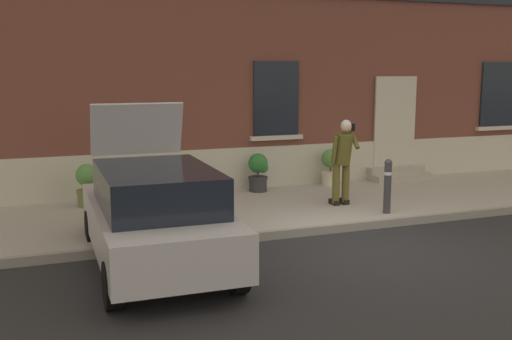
{
  "coord_description": "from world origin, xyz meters",
  "views": [
    {
      "loc": [
        -5.01,
        -8.36,
        2.89
      ],
      "look_at": [
        -1.22,
        1.6,
        1.1
      ],
      "focal_mm": 42.67,
      "sensor_mm": 36.0,
      "label": 1
    }
  ],
  "objects_px": {
    "person_on_phone": "(343,157)",
    "planter_terracotta": "(180,179)",
    "planter_cream": "(331,166)",
    "planter_olive": "(88,184)",
    "bollard_far_left": "(200,199)",
    "hatchback_car_silver": "(156,214)",
    "bollard_near_person": "(388,184)",
    "planter_charcoal": "(258,171)"
  },
  "relations": [
    {
      "from": "bollard_near_person",
      "to": "planter_olive",
      "type": "distance_m",
      "value": 5.9
    },
    {
      "from": "planter_olive",
      "to": "planter_terracotta",
      "type": "relative_size",
      "value": 1.0
    },
    {
      "from": "bollard_far_left",
      "to": "person_on_phone",
      "type": "bearing_deg",
      "value": 15.57
    },
    {
      "from": "planter_cream",
      "to": "person_on_phone",
      "type": "bearing_deg",
      "value": -111.88
    },
    {
      "from": "planter_olive",
      "to": "planter_charcoal",
      "type": "xyz_separation_m",
      "value": [
        3.73,
        0.19,
        0.0
      ]
    },
    {
      "from": "hatchback_car_silver",
      "to": "bollard_far_left",
      "type": "distance_m",
      "value": 1.55
    },
    {
      "from": "planter_olive",
      "to": "planter_charcoal",
      "type": "distance_m",
      "value": 3.74
    },
    {
      "from": "hatchback_car_silver",
      "to": "bollard_near_person",
      "type": "relative_size",
      "value": 3.92
    },
    {
      "from": "planter_terracotta",
      "to": "planter_charcoal",
      "type": "height_order",
      "value": "same"
    },
    {
      "from": "hatchback_car_silver",
      "to": "planter_terracotta",
      "type": "distance_m",
      "value": 3.95
    },
    {
      "from": "planter_terracotta",
      "to": "person_on_phone",
      "type": "bearing_deg",
      "value": -29.59
    },
    {
      "from": "bollard_near_person",
      "to": "planter_olive",
      "type": "height_order",
      "value": "bollard_near_person"
    },
    {
      "from": "planter_charcoal",
      "to": "planter_cream",
      "type": "relative_size",
      "value": 1.0
    },
    {
      "from": "person_on_phone",
      "to": "planter_charcoal",
      "type": "xyz_separation_m",
      "value": [
        -1.07,
        1.92,
        -0.54
      ]
    },
    {
      "from": "hatchback_car_silver",
      "to": "planter_cream",
      "type": "xyz_separation_m",
      "value": [
        5.0,
        4.06,
        -0.19
      ]
    },
    {
      "from": "planter_terracotta",
      "to": "planter_charcoal",
      "type": "distance_m",
      "value": 1.88
    },
    {
      "from": "planter_olive",
      "to": "planter_cream",
      "type": "height_order",
      "value": "same"
    },
    {
      "from": "planter_terracotta",
      "to": "planter_cream",
      "type": "distance_m",
      "value": 3.74
    },
    {
      "from": "planter_cream",
      "to": "planter_olive",
      "type": "bearing_deg",
      "value": -177.33
    },
    {
      "from": "planter_olive",
      "to": "planter_cream",
      "type": "xyz_separation_m",
      "value": [
        5.6,
        0.26,
        0.0
      ]
    },
    {
      "from": "bollard_far_left",
      "to": "planter_terracotta",
      "type": "height_order",
      "value": "bollard_far_left"
    },
    {
      "from": "bollard_near_person",
      "to": "planter_terracotta",
      "type": "relative_size",
      "value": 1.22
    },
    {
      "from": "planter_olive",
      "to": "bollard_far_left",
      "type": "bearing_deg",
      "value": -58.64
    },
    {
      "from": "person_on_phone",
      "to": "planter_charcoal",
      "type": "bearing_deg",
      "value": 107.51
    },
    {
      "from": "planter_olive",
      "to": "bollard_near_person",
      "type": "bearing_deg",
      "value": -26.37
    },
    {
      "from": "bollard_near_person",
      "to": "planter_cream",
      "type": "xyz_separation_m",
      "value": [
        0.31,
        2.88,
        -0.11
      ]
    },
    {
      "from": "person_on_phone",
      "to": "planter_terracotta",
      "type": "distance_m",
      "value": 3.42
    },
    {
      "from": "hatchback_car_silver",
      "to": "planter_terracotta",
      "type": "height_order",
      "value": "hatchback_car_silver"
    },
    {
      "from": "planter_terracotta",
      "to": "planter_olive",
      "type": "bearing_deg",
      "value": 178.12
    },
    {
      "from": "planter_terracotta",
      "to": "planter_cream",
      "type": "bearing_deg",
      "value": 4.93
    },
    {
      "from": "planter_terracotta",
      "to": "bollard_far_left",
      "type": "bearing_deg",
      "value": -96.01
    },
    {
      "from": "person_on_phone",
      "to": "planter_cream",
      "type": "bearing_deg",
      "value": 56.57
    },
    {
      "from": "person_on_phone",
      "to": "hatchback_car_silver",
      "type": "bearing_deg",
      "value": -165.33
    },
    {
      "from": "hatchback_car_silver",
      "to": "planter_charcoal",
      "type": "relative_size",
      "value": 4.76
    },
    {
      "from": "planter_charcoal",
      "to": "bollard_near_person",
      "type": "bearing_deg",
      "value": -61.11
    },
    {
      "from": "bollard_near_person",
      "to": "planter_charcoal",
      "type": "distance_m",
      "value": 3.21
    },
    {
      "from": "bollard_far_left",
      "to": "bollard_near_person",
      "type": "bearing_deg",
      "value": 0.0
    },
    {
      "from": "bollard_near_person",
      "to": "planter_terracotta",
      "type": "xyz_separation_m",
      "value": [
        -3.42,
        2.56,
        -0.11
      ]
    },
    {
      "from": "planter_terracotta",
      "to": "planter_cream",
      "type": "relative_size",
      "value": 1.0
    },
    {
      "from": "hatchback_car_silver",
      "to": "bollard_near_person",
      "type": "height_order",
      "value": "hatchback_car_silver"
    },
    {
      "from": "bollard_far_left",
      "to": "planter_terracotta",
      "type": "relative_size",
      "value": 1.22
    },
    {
      "from": "planter_terracotta",
      "to": "planter_cream",
      "type": "height_order",
      "value": "same"
    }
  ]
}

